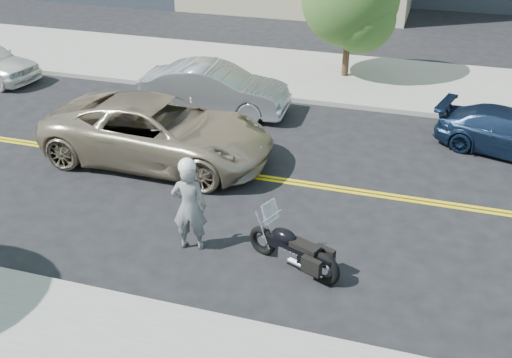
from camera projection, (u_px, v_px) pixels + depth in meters
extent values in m
plane|color=black|center=(307.00, 184.00, 14.20)|extent=(120.00, 120.00, 0.00)
cube|color=#9E9B91|center=(355.00, 79.00, 20.44)|extent=(60.00, 5.00, 0.15)
imported|color=#B4B4B9|center=(189.00, 207.00, 11.52)|extent=(0.76, 0.58, 1.86)
sphere|color=white|center=(187.00, 167.00, 11.10)|extent=(0.33, 0.33, 0.33)
imported|color=tan|center=(159.00, 131.00, 14.93)|extent=(5.81, 2.75, 1.60)
imported|color=#A1A4A8|center=(214.00, 89.00, 17.76)|extent=(4.47, 1.72, 1.45)
cylinder|color=#382619|center=(348.00, 28.00, 19.81)|extent=(0.23, 0.23, 3.54)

